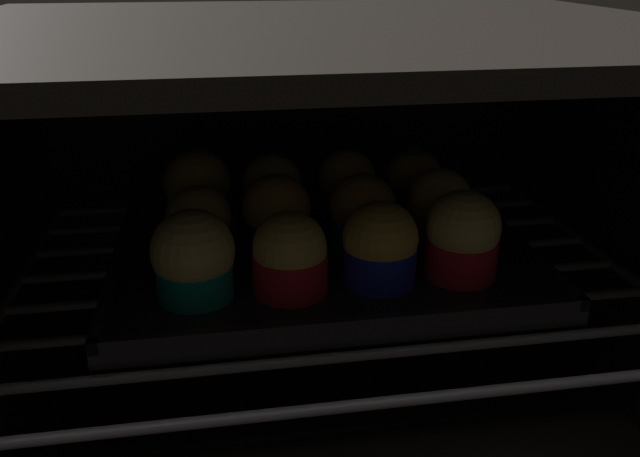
# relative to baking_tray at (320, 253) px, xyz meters

# --- Properties ---
(oven_cavity) EXTENTS (0.59, 0.47, 0.37)m
(oven_cavity) POSITION_rel_baking_tray_xyz_m (0.00, 0.02, 0.02)
(oven_cavity) COLOR black
(oven_cavity) RESTS_ON ground
(oven_rack) EXTENTS (0.55, 0.42, 0.01)m
(oven_rack) POSITION_rel_baking_tray_xyz_m (0.00, -0.02, -0.01)
(oven_rack) COLOR #4C494C
(oven_rack) RESTS_ON oven_cavity
(baking_tray) EXTENTS (0.37, 0.29, 0.02)m
(baking_tray) POSITION_rel_baking_tray_xyz_m (0.00, 0.00, 0.00)
(baking_tray) COLOR black
(baking_tray) RESTS_ON oven_rack
(muffin_row0_col0) EXTENTS (0.07, 0.07, 0.07)m
(muffin_row0_col0) POSITION_rel_baking_tray_xyz_m (-0.11, -0.07, 0.04)
(muffin_row0_col0) COLOR #0C8C84
(muffin_row0_col0) RESTS_ON baking_tray
(muffin_row0_col1) EXTENTS (0.06, 0.06, 0.07)m
(muffin_row0_col1) POSITION_rel_baking_tray_xyz_m (-0.04, -0.08, 0.04)
(muffin_row0_col1) COLOR red
(muffin_row0_col1) RESTS_ON baking_tray
(muffin_row0_col2) EXTENTS (0.06, 0.06, 0.07)m
(muffin_row0_col2) POSITION_rel_baking_tray_xyz_m (0.04, -0.07, 0.04)
(muffin_row0_col2) COLOR #1928B7
(muffin_row0_col2) RESTS_ON baking_tray
(muffin_row0_col3) EXTENTS (0.06, 0.06, 0.08)m
(muffin_row0_col3) POSITION_rel_baking_tray_xyz_m (0.11, -0.07, 0.04)
(muffin_row0_col3) COLOR red
(muffin_row0_col3) RESTS_ON baking_tray
(muffin_row1_col0) EXTENTS (0.06, 0.06, 0.07)m
(muffin_row1_col0) POSITION_rel_baking_tray_xyz_m (-0.11, 0.00, 0.03)
(muffin_row1_col0) COLOR #1928B7
(muffin_row1_col0) RESTS_ON baking_tray
(muffin_row1_col1) EXTENTS (0.06, 0.06, 0.07)m
(muffin_row1_col1) POSITION_rel_baking_tray_xyz_m (-0.04, 0.00, 0.04)
(muffin_row1_col1) COLOR #1928B7
(muffin_row1_col1) RESTS_ON baking_tray
(muffin_row1_col2) EXTENTS (0.06, 0.06, 0.07)m
(muffin_row1_col2) POSITION_rel_baking_tray_xyz_m (0.04, 0.00, 0.04)
(muffin_row1_col2) COLOR #0C8C84
(muffin_row1_col2) RESTS_ON baking_tray
(muffin_row1_col3) EXTENTS (0.06, 0.06, 0.07)m
(muffin_row1_col3) POSITION_rel_baking_tray_xyz_m (0.11, -0.00, 0.04)
(muffin_row1_col3) COLOR red
(muffin_row1_col3) RESTS_ON baking_tray
(muffin_row2_col0) EXTENTS (0.07, 0.07, 0.08)m
(muffin_row2_col0) POSITION_rel_baking_tray_xyz_m (-0.11, 0.07, 0.04)
(muffin_row2_col0) COLOR #0C8C84
(muffin_row2_col0) RESTS_ON baking_tray
(muffin_row2_col1) EXTENTS (0.06, 0.06, 0.07)m
(muffin_row2_col1) POSITION_rel_baking_tray_xyz_m (-0.04, 0.07, 0.04)
(muffin_row2_col1) COLOR #7A238C
(muffin_row2_col1) RESTS_ON baking_tray
(muffin_row2_col2) EXTENTS (0.06, 0.06, 0.07)m
(muffin_row2_col2) POSITION_rel_baking_tray_xyz_m (0.04, 0.07, 0.04)
(muffin_row2_col2) COLOR #1928B7
(muffin_row2_col2) RESTS_ON baking_tray
(muffin_row2_col3) EXTENTS (0.06, 0.06, 0.07)m
(muffin_row2_col3) POSITION_rel_baking_tray_xyz_m (0.11, 0.07, 0.04)
(muffin_row2_col3) COLOR #1928B7
(muffin_row2_col3) RESTS_ON baking_tray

